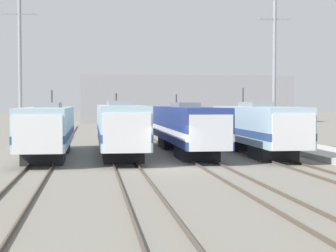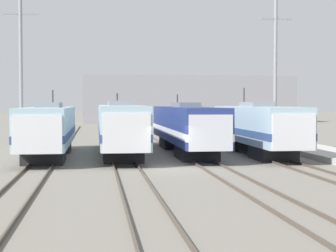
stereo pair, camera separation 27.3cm
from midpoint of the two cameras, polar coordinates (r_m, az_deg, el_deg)
ground_plane at (r=33.17m, az=-0.01°, el=-4.34°), size 400.00×400.00×0.00m
rail_pair_far_left at (r=33.01m, az=-13.31°, el=-4.30°), size 1.50×120.00×0.15m
rail_pair_center_left at (r=32.91m, az=-4.42°, el=-4.26°), size 1.51×120.00×0.15m
rail_pair_center_right at (r=33.59m, az=4.30°, el=-4.13°), size 1.51×120.00×0.15m
rail_pair_far_right at (r=35.01m, az=12.50°, el=-3.91°), size 1.50×120.00×0.15m
locomotive_far_left at (r=40.53m, az=-12.28°, el=-0.30°), size 3.11×16.67×4.87m
locomotive_center_left at (r=42.03m, az=-5.17°, el=-0.08°), size 3.08×20.04×4.67m
locomotive_center_right at (r=42.89m, az=1.62°, el=-0.11°), size 2.97×19.58×4.59m
locomotive_far_right at (r=42.25m, az=8.86°, el=-0.14°), size 3.01×16.28×5.09m
catenary_tower_left at (r=43.90m, az=-14.97°, el=5.48°), size 2.58×0.28×12.03m
catenary_tower_right at (r=45.87m, az=10.58°, el=5.38°), size 2.58×0.28×12.03m
depot_building at (r=111.48m, az=1.75°, el=2.72°), size 41.36×9.28×9.18m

